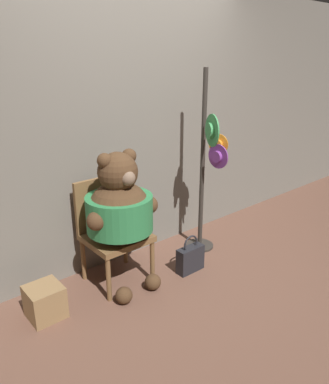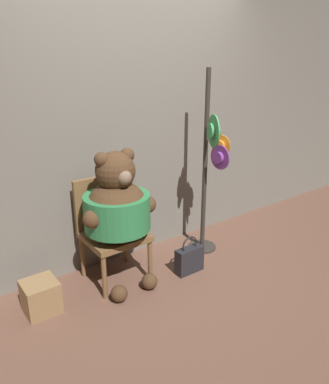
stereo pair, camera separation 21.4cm
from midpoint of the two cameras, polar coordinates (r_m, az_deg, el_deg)
name	(u,v)px [view 1 (the left image)]	position (r m, az deg, el deg)	size (l,w,h in m)	color
ground_plane	(182,280)	(3.36, 0.80, -13.24)	(14.00, 14.00, 0.00)	brown
wall_back	(129,126)	(3.45, -7.21, 9.86)	(8.00, 0.10, 2.49)	slate
chair	(111,227)	(3.24, -10.02, -5.34)	(0.50, 0.47, 0.89)	brown
teddy_bear	(120,209)	(3.02, -8.84, -2.63)	(0.65, 0.58, 1.17)	#4C331E
hat_display_rack	(208,167)	(3.51, 4.94, 3.77)	(0.28, 0.45, 1.76)	#332D28
handbag_on_ground	(190,258)	(3.42, 2.15, -10.08)	(0.27, 0.10, 0.35)	#232328
wooden_crate	(45,302)	(3.06, -19.76, -15.50)	(0.25, 0.25, 0.25)	#937047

